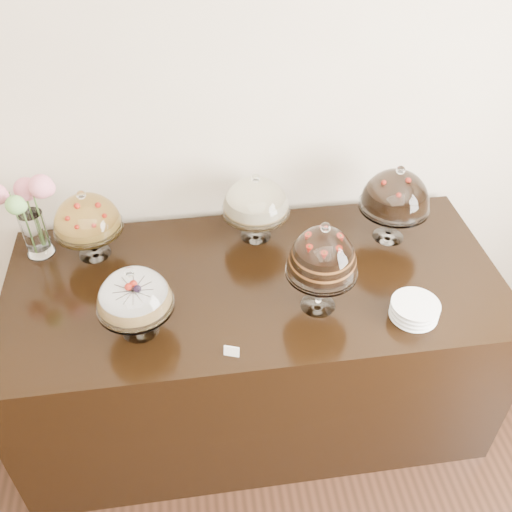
{
  "coord_description": "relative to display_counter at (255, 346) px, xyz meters",
  "views": [
    {
      "loc": [
        -0.06,
        0.62,
        2.62
      ],
      "look_at": [
        0.19,
        2.4,
        1.08
      ],
      "focal_mm": 40.0,
      "sensor_mm": 36.0,
      "label": 1
    }
  ],
  "objects": [
    {
      "name": "cake_stand_sugar_sponge",
      "position": [
        -0.5,
        -0.23,
        0.65
      ],
      "size": [
        0.3,
        0.3,
        0.33
      ],
      "color": "white",
      "rests_on": "display_counter"
    },
    {
      "name": "flower_vase",
      "position": [
        -0.96,
        0.32,
        0.7
      ],
      "size": [
        0.29,
        0.25,
        0.42
      ],
      "color": "white",
      "rests_on": "display_counter"
    },
    {
      "name": "cake_stand_fruit_tart",
      "position": [
        -0.71,
        0.28,
        0.67
      ],
      "size": [
        0.31,
        0.31,
        0.35
      ],
      "color": "white",
      "rests_on": "display_counter"
    },
    {
      "name": "cake_stand_cheesecake",
      "position": [
        0.05,
        0.31,
        0.66
      ],
      "size": [
        0.32,
        0.32,
        0.35
      ],
      "color": "white",
      "rests_on": "display_counter"
    },
    {
      "name": "price_card_left",
      "position": [
        -0.15,
        -0.41,
        0.47
      ],
      "size": [
        0.06,
        0.03,
        0.04
      ],
      "primitive_type": "cube",
      "rotation": [
        -0.21,
        0.0,
        -0.34
      ],
      "color": "white",
      "rests_on": "display_counter"
    },
    {
      "name": "display_counter",
      "position": [
        0.0,
        0.0,
        0.0
      ],
      "size": [
        2.2,
        1.0,
        0.9
      ],
      "primitive_type": "cube",
      "color": "black",
      "rests_on": "ground"
    },
    {
      "name": "cake_stand_dark_choco",
      "position": [
        0.68,
        0.21,
        0.7
      ],
      "size": [
        0.33,
        0.33,
        0.4
      ],
      "color": "white",
      "rests_on": "display_counter"
    },
    {
      "name": "plate_stack",
      "position": [
        0.62,
        -0.31,
        0.49
      ],
      "size": [
        0.19,
        0.19,
        0.07
      ],
      "color": "white",
      "rests_on": "display_counter"
    },
    {
      "name": "cake_stand_choco_layer",
      "position": [
        0.24,
        -0.2,
        0.73
      ],
      "size": [
        0.29,
        0.29,
        0.44
      ],
      "color": "white",
      "rests_on": "display_counter"
    },
    {
      "name": "wall_back",
      "position": [
        -0.19,
        0.55,
        1.05
      ],
      "size": [
        5.0,
        0.04,
        3.0
      ],
      "primitive_type": "cube",
      "color": "beige",
      "rests_on": "ground"
    }
  ]
}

